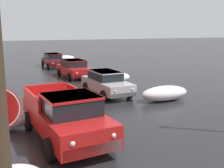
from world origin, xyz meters
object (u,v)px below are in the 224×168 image
pickup_truck_red_approaching_near_lane (65,115)px  sedan_silver_parked_kerbside_close (106,82)px  sedan_red_parked_kerbside_mid (74,68)px  sedan_maroon_parked_far_down_block (53,60)px

pickup_truck_red_approaching_near_lane → sedan_silver_parked_kerbside_close: pickup_truck_red_approaching_near_lane is taller
pickup_truck_red_approaching_near_lane → sedan_silver_parked_kerbside_close: (4.10, 5.78, -0.13)m
sedan_red_parked_kerbside_mid → sedan_maroon_parked_far_down_block: size_ratio=1.03×
sedan_silver_parked_kerbside_close → sedan_red_parked_kerbside_mid: (0.09, 6.76, 0.00)m
sedan_red_parked_kerbside_mid → sedan_maroon_parked_far_down_block: same height
pickup_truck_red_approaching_near_lane → sedan_red_parked_kerbside_mid: (4.19, 12.54, -0.13)m
sedan_silver_parked_kerbside_close → sedan_red_parked_kerbside_mid: bearing=89.3°
pickup_truck_red_approaching_near_lane → sedan_maroon_parked_far_down_block: bearing=78.2°
sedan_silver_parked_kerbside_close → sedan_maroon_parked_far_down_block: same height
pickup_truck_red_approaching_near_lane → sedan_maroon_parked_far_down_block: pickup_truck_red_approaching_near_lane is taller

